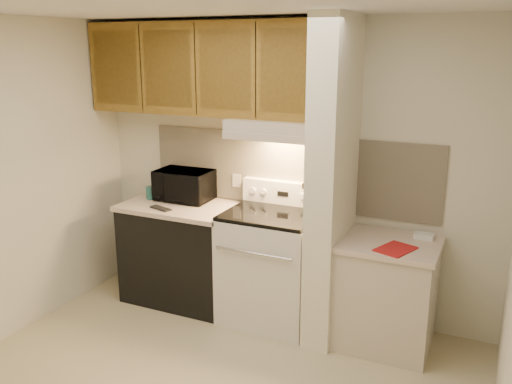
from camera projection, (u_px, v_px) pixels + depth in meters
The scene contains 47 objects.
ceiling at pixel (192, 3), 3.02m from camera, with size 3.60×3.60×0.00m, color white.
wall_back at pixel (288, 169), 4.66m from camera, with size 3.60×0.02×2.50m, color silver.
backsplash at pixel (287, 171), 4.65m from camera, with size 2.60×0.02×0.63m, color beige.
range_body at pixel (271, 268), 4.56m from camera, with size 0.76×0.65×0.92m, color silver.
oven_window at pixel (255, 278), 4.27m from camera, with size 0.50×0.01×0.30m, color black.
oven_handle at pixel (253, 253), 4.18m from camera, with size 0.02×0.02×0.65m, color silver.
cooktop at pixel (271, 214), 4.44m from camera, with size 0.74×0.64×0.03m, color black.
range_backguard at pixel (285, 193), 4.66m from camera, with size 0.76×0.08×0.20m, color silver.
range_display at pixel (283, 194), 4.62m from camera, with size 0.10×0.01×0.04m, color black.
range_knob_left_outer at pixel (253, 190), 4.73m from camera, with size 0.05×0.05×0.02m, color silver.
range_knob_left_inner at pixel (263, 192), 4.69m from camera, with size 0.05×0.05×0.02m, color silver.
range_knob_right_inner at pixel (302, 196), 4.54m from camera, with size 0.05×0.05×0.02m, color silver.
range_knob_right_outer at pixel (314, 198), 4.50m from camera, with size 0.05×0.05×0.02m, color silver.
dishwasher_front at pixel (183, 254), 4.93m from camera, with size 1.00×0.63×0.87m, color black.
left_countertop at pixel (181, 206), 4.82m from camera, with size 1.04×0.67×0.04m, color beige.
spoon_rest at pixel (161, 208), 4.66m from camera, with size 0.22×0.07×0.01m, color black.
teal_jar at pixel (151, 193), 4.98m from camera, with size 0.10×0.10×0.11m, color #22635F.
outlet at pixel (237, 181), 4.87m from camera, with size 0.08×0.01×0.12m, color beige.
microwave at pixel (184, 185), 4.92m from camera, with size 0.50×0.34×0.28m, color black.
partition_pillar at pixel (333, 184), 4.14m from camera, with size 0.22×0.70×2.50m, color white.
pillar_trim at pixel (318, 176), 4.18m from camera, with size 0.01×0.70×0.04m, color olive.
knife_strip at pixel (316, 175), 4.13m from camera, with size 0.02×0.42×0.04m, color black.
knife_blade_a at pixel (307, 192), 4.02m from camera, with size 0.01×0.04×0.16m, color silver.
knife_handle_a at pixel (307, 172), 3.98m from camera, with size 0.02×0.02×0.10m, color black.
knife_blade_b at pixel (311, 191), 4.10m from camera, with size 0.01×0.04×0.18m, color silver.
knife_handle_b at pixel (311, 170), 4.07m from camera, with size 0.02×0.02×0.10m, color black.
knife_blade_c at pixel (313, 190), 4.16m from camera, with size 0.01×0.04×0.20m, color silver.
knife_handle_c at pixel (314, 168), 4.12m from camera, with size 0.02×0.02×0.10m, color black.
knife_blade_d at pixel (317, 185), 4.24m from camera, with size 0.01×0.04×0.16m, color silver.
knife_handle_d at pixel (318, 166), 4.20m from camera, with size 0.02×0.02×0.10m, color black.
knife_blade_e at pixel (321, 184), 4.31m from camera, with size 0.01×0.04×0.18m, color silver.
knife_handle_e at pixel (321, 164), 4.28m from camera, with size 0.02×0.02×0.10m, color black.
oven_mitt at pixel (323, 182), 4.36m from camera, with size 0.03×0.11×0.27m, color slate.
right_cab_base at pixel (386, 296), 4.18m from camera, with size 0.70×0.60×0.81m, color beige.
right_countertop at pixel (389, 244), 4.07m from camera, with size 0.74×0.64×0.04m, color beige.
red_folder at pixel (395, 249), 3.90m from camera, with size 0.21×0.29×0.01m, color #B41819.
white_box at pixel (424, 236), 4.12m from camera, with size 0.15×0.10×0.04m, color white.
range_hood at pixel (278, 129), 4.37m from camera, with size 0.78×0.44×0.15m, color beige.
hood_lip at pixel (268, 138), 4.20m from camera, with size 0.78×0.04×0.06m, color beige.
upper_cabinets at pixel (205, 69), 4.57m from camera, with size 2.18×0.33×0.77m, color olive.
cab_door_a at pixel (116, 68), 4.76m from camera, with size 0.46×0.01×0.63m, color olive.
cab_gap_a at pixel (141, 68), 4.65m from camera, with size 0.01×0.01×0.73m, color black.
cab_door_b at pixel (168, 69), 4.54m from camera, with size 0.46×0.01×0.63m, color olive.
cab_gap_b at pixel (196, 69), 4.43m from camera, with size 0.01×0.01×0.73m, color black.
cab_door_c at pixel (225, 70), 4.32m from camera, with size 0.46×0.01×0.63m, color olive.
cab_gap_c at pixel (256, 71), 4.21m from camera, with size 0.01×0.01×0.73m, color black.
cab_door_d at pixel (289, 71), 4.10m from camera, with size 0.46×0.01×0.63m, color olive.
Camera 1 is at (1.67, -2.74, 2.26)m, focal length 38.00 mm.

